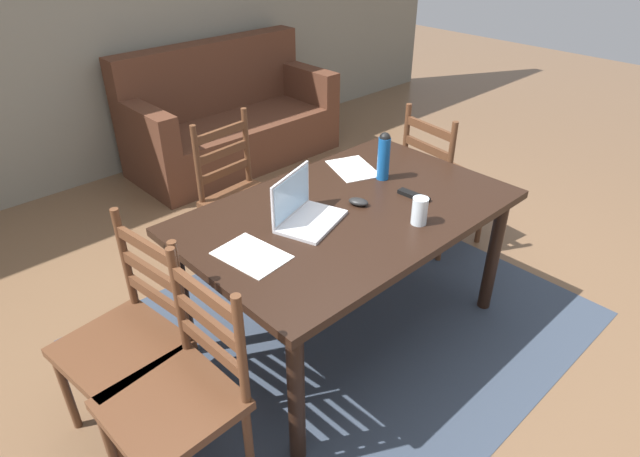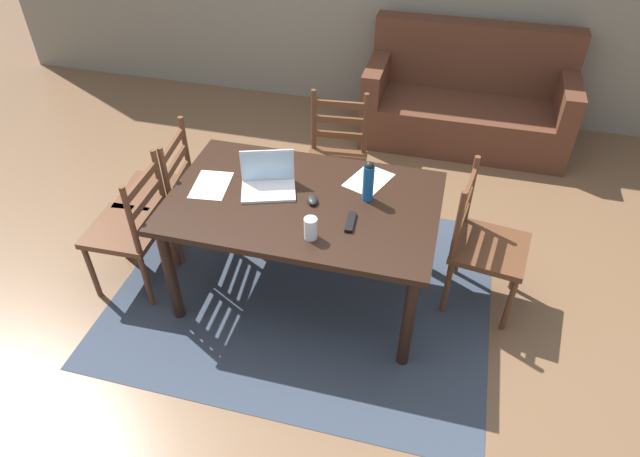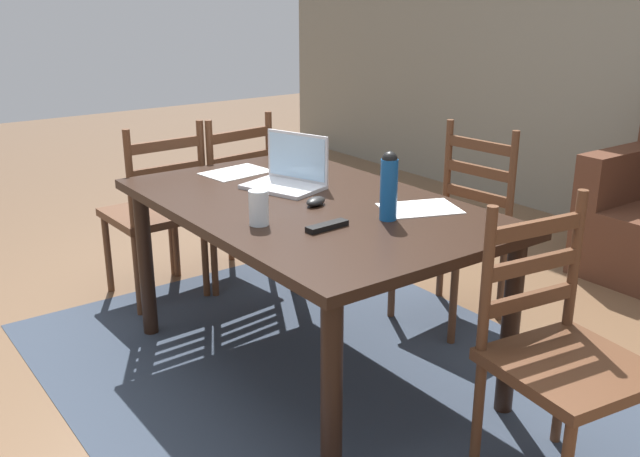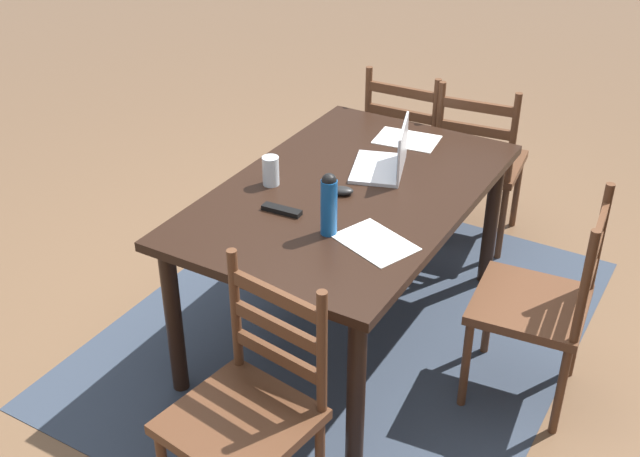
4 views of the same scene
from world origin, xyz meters
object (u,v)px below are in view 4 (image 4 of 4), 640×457
at_px(chair_far_head, 541,304).
at_px(tv_remote, 282,210).
at_px(dining_table, 349,207).
at_px(computer_mouse, 342,191).
at_px(chair_left_near, 409,148).
at_px(chair_right_far, 248,412).
at_px(drinking_glass, 271,171).
at_px(laptop, 389,159).
at_px(chair_left_far, 478,164).
at_px(water_bottle, 329,203).

distance_m(chair_far_head, tv_remote, 1.11).
relative_size(dining_table, computer_mouse, 15.97).
height_order(chair_left_near, computer_mouse, chair_left_near).
relative_size(chair_right_far, drinking_glass, 7.35).
height_order(chair_left_near, tv_remote, chair_left_near).
height_order(laptop, tv_remote, laptop).
distance_m(chair_far_head, laptop, 0.91).
distance_m(chair_right_far, chair_left_near, 2.21).
relative_size(dining_table, laptop, 4.27).
xyz_separation_m(chair_far_head, chair_left_far, (-1.08, -0.67, 0.00)).
relative_size(water_bottle, computer_mouse, 2.58).
bearing_deg(dining_table, chair_right_far, 10.78).
bearing_deg(chair_left_near, water_bottle, 11.85).
height_order(chair_right_far, chair_left_near, same).
height_order(dining_table, chair_left_far, chair_left_far).
height_order(chair_left_far, laptop, laptop).
bearing_deg(laptop, drinking_glass, -45.84).
xyz_separation_m(dining_table, chair_left_far, (-1.09, 0.21, -0.20)).
height_order(chair_far_head, computer_mouse, chair_far_head).
bearing_deg(tv_remote, chair_far_head, 104.03).
bearing_deg(chair_left_far, chair_far_head, 31.67).
xyz_separation_m(chair_left_far, chair_left_near, (0.00, -0.41, 0.00)).
relative_size(laptop, water_bottle, 1.45).
relative_size(dining_table, chair_left_near, 1.68).
xyz_separation_m(chair_left_near, computer_mouse, (1.15, 0.19, 0.31)).
bearing_deg(water_bottle, computer_mouse, -159.96).
bearing_deg(chair_left_far, drinking_glass, -23.09).
distance_m(dining_table, drinking_glass, 0.37).
xyz_separation_m(dining_table, laptop, (-0.24, 0.07, 0.15)).
bearing_deg(water_bottle, drinking_glass, -118.86).
xyz_separation_m(chair_right_far, computer_mouse, (-1.03, -0.21, 0.31)).
relative_size(chair_right_far, laptop, 2.54).
distance_m(laptop, water_bottle, 0.61).
height_order(computer_mouse, tv_remote, computer_mouse).
bearing_deg(chair_far_head, chair_left_far, -148.33).
relative_size(dining_table, chair_left_far, 1.68).
bearing_deg(tv_remote, chair_right_far, 20.90).
distance_m(drinking_glass, computer_mouse, 0.32).
xyz_separation_m(chair_left_near, laptop, (0.85, 0.27, 0.35)).
height_order(drinking_glass, computer_mouse, drinking_glass).
bearing_deg(laptop, chair_left_far, 170.73).
relative_size(chair_far_head, computer_mouse, 9.50).
bearing_deg(water_bottle, chair_left_near, -168.15).
relative_size(chair_left_near, computer_mouse, 9.50).
bearing_deg(chair_left_far, water_bottle, -4.00).
distance_m(drinking_glass, tv_remote, 0.26).
distance_m(chair_right_far, computer_mouse, 1.09).
xyz_separation_m(dining_table, chair_left_near, (-1.09, -0.20, -0.20)).
height_order(laptop, water_bottle, water_bottle).
height_order(dining_table, chair_right_far, chair_right_far).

